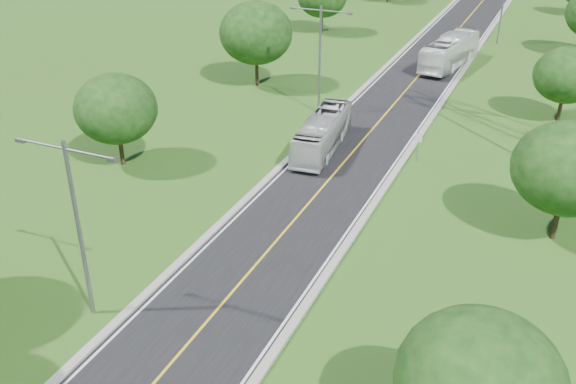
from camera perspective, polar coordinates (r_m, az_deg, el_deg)
name	(u,v)px	position (r m, az deg, el deg)	size (l,w,h in m)	color
ground	(418,76)	(73.69, 11.51, 10.04)	(260.00, 260.00, 0.00)	#305317
road	(430,62)	(79.32, 12.55, 11.22)	(8.00, 150.00, 0.06)	black
curb_left	(396,57)	(80.19, 9.54, 11.73)	(0.50, 150.00, 0.22)	gray
curb_right	(467,65)	(78.62, 15.62, 10.78)	(0.50, 150.00, 0.22)	gray
speed_limit_sign	(418,143)	(51.87, 11.50, 4.32)	(0.55, 0.09, 2.40)	slate
streetlight_near_left	(77,216)	(33.36, -18.28, -2.08)	(5.90, 0.25, 10.00)	slate
streetlight_mid_left	(320,51)	(59.82, 2.86, 12.41)	(5.90, 0.25, 10.00)	slate
tree_lb	(116,109)	(50.92, -15.05, 7.16)	(6.30, 6.30, 7.33)	black
tree_lc	(256,33)	(67.87, -2.86, 13.94)	(7.56, 7.56, 8.79)	black
tree_ra	(479,383)	(25.48, 16.65, -15.92)	(6.30, 6.30, 7.33)	black
tree_rb	(568,168)	(42.36, 23.60, 1.94)	(6.72, 6.72, 7.82)	black
tree_rc	(567,75)	(63.31, 23.55, 9.50)	(5.88, 5.88, 6.84)	black
bus_outbound	(450,52)	(77.52, 14.19, 12.01)	(2.89, 12.37, 3.45)	white
bus_inbound	(322,133)	(52.95, 3.07, 5.27)	(2.47, 10.56, 2.94)	silver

